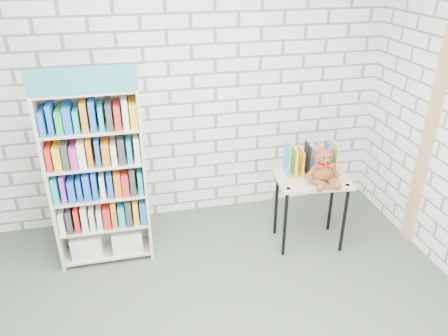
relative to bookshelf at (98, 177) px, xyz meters
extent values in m
cube|color=silver|center=(0.74, 0.64, 0.55)|extent=(4.50, 0.02, 2.80)
cube|color=beige|center=(-0.40, -0.01, -0.02)|extent=(0.03, 0.32, 1.66)
cube|color=beige|center=(0.40, -0.01, -0.02)|extent=(0.03, 0.32, 1.66)
cube|color=beige|center=(0.00, 0.15, -0.02)|extent=(0.83, 0.02, 1.66)
cube|color=teal|center=(0.00, -0.16, 0.91)|extent=(0.83, 0.02, 0.20)
cube|color=beige|center=(0.00, -0.01, -0.79)|extent=(0.77, 0.30, 0.02)
cube|color=beige|center=(0.00, -0.01, -0.48)|extent=(0.77, 0.30, 0.02)
cube|color=beige|center=(0.00, -0.01, -0.17)|extent=(0.77, 0.30, 0.02)
cube|color=beige|center=(0.00, -0.01, 0.15)|extent=(0.77, 0.30, 0.02)
cube|color=beige|center=(0.00, -0.01, 0.46)|extent=(0.77, 0.30, 0.02)
cube|color=beige|center=(0.00, -0.01, 0.79)|extent=(0.77, 0.30, 0.02)
cube|color=silver|center=(-0.18, -0.01, -0.67)|extent=(0.28, 0.26, 0.22)
cube|color=silver|center=(0.18, -0.01, -0.67)|extent=(0.28, 0.26, 0.22)
cube|color=purple|center=(0.00, -0.02, -0.36)|extent=(0.77, 0.26, 0.22)
cube|color=#333338|center=(0.00, -0.02, -0.05)|extent=(0.77, 0.26, 0.22)
cube|color=red|center=(0.00, -0.02, 0.27)|extent=(0.77, 0.26, 0.22)
cube|color=yellow|center=(0.00, -0.02, 0.58)|extent=(0.77, 0.26, 0.22)
cube|color=tan|center=(1.94, -0.23, -0.14)|extent=(0.73, 0.54, 0.03)
cylinder|color=black|center=(1.64, -0.38, -0.50)|extent=(0.03, 0.03, 0.70)
cylinder|color=black|center=(1.68, -0.02, -0.50)|extent=(0.03, 0.03, 0.70)
cylinder|color=black|center=(2.21, -0.44, -0.50)|extent=(0.03, 0.03, 0.70)
cylinder|color=black|center=(2.25, -0.08, -0.50)|extent=(0.03, 0.03, 0.70)
cylinder|color=black|center=(1.65, -0.37, -0.12)|extent=(0.05, 0.05, 0.01)
cylinder|color=black|center=(2.20, -0.43, -0.12)|extent=(0.05, 0.05, 0.01)
cube|color=#2A9DBA|center=(1.73, -0.09, 0.02)|extent=(0.04, 0.21, 0.28)
cube|color=yellow|center=(1.79, -0.10, 0.02)|extent=(0.04, 0.21, 0.28)
cube|color=orange|center=(1.86, -0.11, 0.02)|extent=(0.04, 0.21, 0.28)
cube|color=black|center=(1.92, -0.12, 0.02)|extent=(0.04, 0.21, 0.28)
cube|color=silver|center=(1.99, -0.12, 0.02)|extent=(0.04, 0.21, 0.28)
cube|color=orange|center=(2.05, -0.13, 0.02)|extent=(0.04, 0.21, 0.28)
cube|color=#2C60A6|center=(2.12, -0.14, 0.02)|extent=(0.04, 0.21, 0.28)
cube|color=gold|center=(2.18, -0.15, 0.02)|extent=(0.04, 0.21, 0.28)
ellipsoid|color=brown|center=(1.99, -0.32, -0.02)|extent=(0.20, 0.17, 0.20)
sphere|color=brown|center=(1.99, -0.32, 0.13)|extent=(0.14, 0.14, 0.14)
sphere|color=brown|center=(1.93, -0.31, 0.19)|extent=(0.05, 0.05, 0.05)
sphere|color=brown|center=(2.04, -0.31, 0.19)|extent=(0.05, 0.05, 0.05)
sphere|color=brown|center=(1.98, -0.38, 0.12)|extent=(0.06, 0.06, 0.06)
sphere|color=black|center=(1.96, -0.38, 0.15)|extent=(0.02, 0.02, 0.02)
sphere|color=black|center=(2.01, -0.38, 0.15)|extent=(0.02, 0.02, 0.02)
sphere|color=black|center=(1.98, -0.41, 0.12)|extent=(0.02, 0.02, 0.02)
cylinder|color=brown|center=(1.88, -0.33, 0.01)|extent=(0.10, 0.08, 0.14)
cylinder|color=brown|center=(2.09, -0.34, 0.01)|extent=(0.10, 0.08, 0.14)
sphere|color=brown|center=(1.85, -0.35, -0.05)|extent=(0.06, 0.06, 0.06)
sphere|color=brown|center=(2.11, -0.36, -0.05)|extent=(0.06, 0.06, 0.06)
cylinder|color=brown|center=(1.92, -0.42, -0.08)|extent=(0.10, 0.16, 0.08)
cylinder|color=brown|center=(2.04, -0.42, -0.08)|extent=(0.11, 0.16, 0.08)
sphere|color=brown|center=(1.90, -0.48, -0.09)|extent=(0.07, 0.07, 0.07)
sphere|color=brown|center=(2.06, -0.49, -0.09)|extent=(0.07, 0.07, 0.07)
cone|color=red|center=(1.95, -0.38, 0.07)|extent=(0.06, 0.06, 0.05)
cone|color=red|center=(2.02, -0.38, 0.07)|extent=(0.06, 0.06, 0.05)
sphere|color=red|center=(1.98, -0.38, 0.07)|extent=(0.03, 0.03, 0.03)
cube|color=tan|center=(2.96, -0.41, 0.20)|extent=(0.05, 0.12, 2.10)
camera|label=1|loc=(0.31, -3.56, 1.80)|focal=35.00mm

